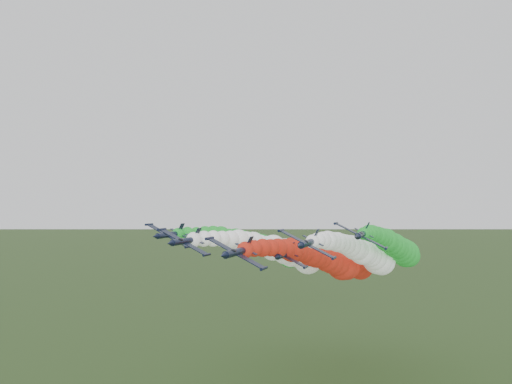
% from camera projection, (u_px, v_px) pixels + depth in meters
% --- Properties ---
extents(jet_lead, '(15.15, 89.01, 18.10)m').
position_uv_depth(jet_lead, '(327.00, 260.00, 136.11)').
color(jet_lead, black).
rests_on(jet_lead, ground).
extents(jet_inner_left, '(16.09, 89.94, 19.04)m').
position_uv_depth(jet_inner_left, '(285.00, 252.00, 149.75)').
color(jet_inner_left, black).
rests_on(jet_inner_left, ground).
extents(jet_inner_right, '(15.59, 89.44, 18.54)m').
position_uv_depth(jet_inner_right, '(367.00, 255.00, 143.52)').
color(jet_inner_right, black).
rests_on(jet_inner_right, ground).
extents(jet_outer_left, '(15.93, 89.79, 18.88)m').
position_uv_depth(jet_outer_left, '(269.00, 248.00, 162.57)').
color(jet_outer_left, black).
rests_on(jet_outer_left, ground).
extents(jet_outer_right, '(15.03, 88.88, 17.98)m').
position_uv_depth(jet_outer_right, '(398.00, 248.00, 150.72)').
color(jet_outer_right, black).
rests_on(jet_outer_right, ground).
extents(jet_trail, '(15.85, 89.70, 18.80)m').
position_uv_depth(jet_trail, '(346.00, 261.00, 161.28)').
color(jet_trail, black).
rests_on(jet_trail, ground).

